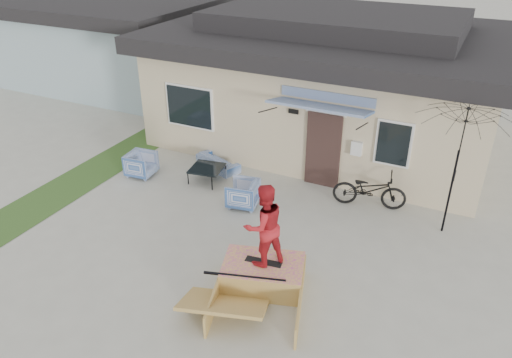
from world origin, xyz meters
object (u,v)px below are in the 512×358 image
at_px(patio_umbrella, 456,165).
at_px(skate_ramp, 263,274).
at_px(armchair_left, 141,163).
at_px(armchair_right, 243,192).
at_px(coffee_table, 207,174).
at_px(loveseat, 218,159).
at_px(bicycle, 370,186).
at_px(skater, 264,224).
at_px(skateboard, 264,261).

height_order(patio_umbrella, skate_ramp, patio_umbrella).
height_order(armchair_left, skate_ramp, armchair_left).
height_order(armchair_left, armchair_right, armchair_right).
bearing_deg(skate_ramp, armchair_right, 108.12).
xyz_separation_m(armchair_left, coffee_table, (1.87, 0.51, -0.17)).
distance_m(loveseat, bicycle, 4.55).
relative_size(coffee_table, patio_umbrella, 0.37).
bearing_deg(bicycle, patio_umbrella, -112.05).
height_order(loveseat, armchair_right, armchair_right).
distance_m(bicycle, skater, 4.15).
height_order(patio_umbrella, skater, skater).
distance_m(armchair_left, skateboard, 5.83).
xyz_separation_m(skate_ramp, skateboard, (-0.02, 0.05, 0.29)).
xyz_separation_m(loveseat, armchair_right, (1.64, -1.56, 0.10)).
relative_size(armchair_right, skateboard, 1.03).
relative_size(loveseat, patio_umbrella, 0.62).
xyz_separation_m(armchair_left, bicycle, (6.27, 1.18, 0.21)).
bearing_deg(armchair_left, skateboard, -123.95).
bearing_deg(armchair_right, coffee_table, -126.41).
xyz_separation_m(skateboard, skater, (0.00, 0.00, 0.88)).
distance_m(patio_umbrella, skater, 4.68).
relative_size(armchair_right, skater, 0.45).
bearing_deg(bicycle, skateboard, 151.78).
bearing_deg(loveseat, armchair_left, 59.30).
distance_m(armchair_left, skate_ramp, 5.86).
distance_m(loveseat, armchair_left, 2.20).
relative_size(armchair_left, armchair_right, 0.99).
bearing_deg(patio_umbrella, coffee_table, -176.88).
height_order(armchair_right, patio_umbrella, patio_umbrella).
distance_m(loveseat, skater, 5.44).
height_order(armchair_right, skateboard, armchair_right).
height_order(armchair_right, skate_ramp, armchair_right).
relative_size(armchair_right, bicycle, 0.42).
xyz_separation_m(patio_umbrella, skater, (-3.00, -3.58, -0.31)).
xyz_separation_m(armchair_right, patio_umbrella, (4.78, 1.06, 1.36)).
relative_size(armchair_left, bicycle, 0.41).
distance_m(loveseat, skate_ramp, 5.36).
height_order(loveseat, armchair_left, armchair_left).
bearing_deg(skater, bicycle, -159.72).
bearing_deg(coffee_table, armchair_left, -164.66).
bearing_deg(bicycle, armchair_left, 88.51).
relative_size(loveseat, coffee_table, 1.68).
bearing_deg(armchair_right, patio_umbrella, 91.75).
relative_size(loveseat, bicycle, 0.78).
xyz_separation_m(bicycle, skateboard, (-1.12, -3.90, -0.03)).
distance_m(coffee_table, skate_ramp, 4.65).
xyz_separation_m(armchair_left, armchair_right, (3.37, -0.21, 0.00)).
bearing_deg(coffee_table, skater, -44.58).
relative_size(coffee_table, skater, 0.50).
bearing_deg(patio_umbrella, loveseat, 175.58).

